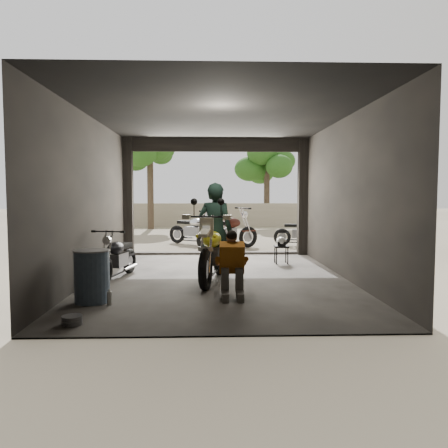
{
  "coord_description": "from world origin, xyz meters",
  "views": [
    {
      "loc": [
        -0.19,
        -8.55,
        1.7
      ],
      "look_at": [
        0.12,
        0.6,
        1.06
      ],
      "focal_mm": 35.0,
      "sensor_mm": 36.0,
      "label": 1
    }
  ],
  "objects": [
    {
      "name": "left_bike",
      "position": [
        -2.0,
        0.1,
        0.5
      ],
      "size": [
        0.91,
        1.58,
        1.01
      ],
      "primitive_type": null,
      "rotation": [
        0.0,
        0.0,
        -0.21
      ],
      "color": "black",
      "rests_on": "ground"
    },
    {
      "name": "garage",
      "position": [
        0.0,
        0.55,
        1.28
      ],
      "size": [
        7.0,
        7.13,
        3.2
      ],
      "color": "#2D2B28",
      "rests_on": "ground"
    },
    {
      "name": "tree_left",
      "position": [
        -3.0,
        12.5,
        3.99
      ],
      "size": [
        2.2,
        2.2,
        5.6
      ],
      "color": "#382B1E",
      "rests_on": "ground"
    },
    {
      "name": "tree_right",
      "position": [
        2.8,
        14.0,
        3.56
      ],
      "size": [
        2.2,
        2.2,
        5.0
      ],
      "color": "#382B1E",
      "rests_on": "ground"
    },
    {
      "name": "oil_drum",
      "position": [
        -2.0,
        -1.83,
        0.41
      ],
      "size": [
        0.59,
        0.59,
        0.82
      ],
      "primitive_type": "cylinder",
      "rotation": [
        0.0,
        0.0,
        -0.11
      ],
      "color": "#35465A",
      "rests_on": "ground"
    },
    {
      "name": "outside_bike_c",
      "position": [
        2.8,
        5.42,
        0.53
      ],
      "size": [
        1.66,
        0.96,
        1.06
      ],
      "primitive_type": null,
      "rotation": [
        0.0,
        0.0,
        1.36
      ],
      "color": "black",
      "rests_on": "ground"
    },
    {
      "name": "outside_bike_b",
      "position": [
        0.38,
        4.66,
        0.64
      ],
      "size": [
        2.02,
        1.61,
        1.27
      ],
      "primitive_type": null,
      "rotation": [
        0.0,
        0.0,
        2.09
      ],
      "color": "#3B150E",
      "rests_on": "ground"
    },
    {
      "name": "sign_post",
      "position": [
        3.64,
        3.46,
        1.72
      ],
      "size": [
        0.85,
        0.08,
        2.54
      ],
      "rotation": [
        0.0,
        0.0,
        -0.33
      ],
      "color": "black",
      "rests_on": "ground"
    },
    {
      "name": "ground",
      "position": [
        0.0,
        0.0,
        0.0
      ],
      "size": [
        80.0,
        80.0,
        0.0
      ],
      "primitive_type": "plane",
      "color": "#7A6D56",
      "rests_on": "ground"
    },
    {
      "name": "helmet",
      "position": [
        1.53,
        1.75,
        0.56
      ],
      "size": [
        0.25,
        0.26,
        0.22
      ],
      "primitive_type": "ellipsoid",
      "rotation": [
        0.0,
        0.0,
        0.08
      ],
      "color": "silver",
      "rests_on": "stool"
    },
    {
      "name": "boundary_wall",
      "position": [
        0.0,
        14.0,
        0.6
      ],
      "size": [
        18.0,
        0.3,
        1.2
      ],
      "primitive_type": "cube",
      "color": "gray",
      "rests_on": "ground"
    },
    {
      "name": "stool",
      "position": [
        1.54,
        1.8,
        0.38
      ],
      "size": [
        0.32,
        0.32,
        0.45
      ],
      "rotation": [
        0.0,
        0.0,
        0.43
      ],
      "color": "black",
      "rests_on": "ground"
    },
    {
      "name": "mechanic",
      "position": [
        0.18,
        -1.6,
        0.53
      ],
      "size": [
        0.54,
        0.73,
        1.06
      ],
      "primitive_type": null,
      "rotation": [
        0.0,
        0.0,
        -0.0
      ],
      "color": "#AB6116",
      "rests_on": "ground"
    },
    {
      "name": "rider",
      "position": [
        -0.07,
        -0.07,
        0.96
      ],
      "size": [
        0.8,
        0.65,
        1.91
      ],
      "primitive_type": "imported",
      "rotation": [
        0.0,
        0.0,
        2.83
      ],
      "color": "black",
      "rests_on": "ground"
    },
    {
      "name": "outside_bike_a",
      "position": [
        -0.71,
        5.97,
        0.58
      ],
      "size": [
        1.83,
        1.52,
        1.16
      ],
      "primitive_type": null,
      "rotation": [
        0.0,
        0.0,
        1.01
      ],
      "color": "black",
      "rests_on": "ground"
    },
    {
      "name": "main_bike",
      "position": [
        -0.12,
        -0.26,
        0.67
      ],
      "size": [
        1.18,
        2.12,
        1.34
      ],
      "primitive_type": null,
      "rotation": [
        0.0,
        0.0,
        -0.18
      ],
      "color": "beige",
      "rests_on": "ground"
    }
  ]
}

